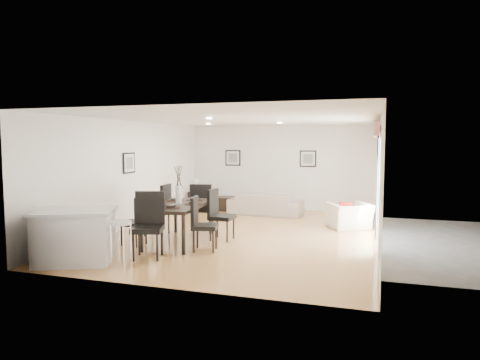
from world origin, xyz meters
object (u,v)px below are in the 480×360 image
(dining_chair_efar, at_px, (218,212))
(side_table, at_px, (196,200))
(dining_table, at_px, (179,208))
(coffee_table, at_px, (219,203))
(bar_stool, at_px, (121,228))
(dining_chair_foot, at_px, (202,205))
(dining_chair_head, at_px, (149,221))
(kitchen_island, at_px, (75,236))
(dining_chair_wfar, at_px, (161,207))
(dining_chair_enear, at_px, (200,221))
(sofa, at_px, (266,204))
(dining_chair_wnear, at_px, (137,218))
(armchair, at_px, (350,216))

(dining_chair_efar, xyz_separation_m, side_table, (-2.26, 4.04, -0.35))
(dining_chair_efar, height_order, side_table, dining_chair_efar)
(dining_table, height_order, side_table, dining_table)
(coffee_table, distance_m, bar_stool, 6.49)
(dining_chair_efar, relative_size, dining_chair_foot, 0.97)
(dining_chair_head, relative_size, kitchen_island, 0.73)
(coffee_table, bearing_deg, dining_chair_head, -95.54)
(dining_table, distance_m, side_table, 4.83)
(dining_chair_wfar, xyz_separation_m, dining_chair_head, (0.67, -1.76, 0.02))
(dining_chair_foot, bearing_deg, dining_chair_enear, 100.44)
(dining_chair_efar, distance_m, bar_stool, 2.63)
(coffee_table, bearing_deg, side_table, 162.86)
(sofa, distance_m, dining_chair_wnear, 4.86)
(dining_table, bearing_deg, coffee_table, 93.89)
(dining_chair_enear, bearing_deg, side_table, 11.96)
(dining_chair_head, xyz_separation_m, bar_stool, (-0.14, -0.73, -0.00))
(bar_stool, bearing_deg, coffee_table, 94.80)
(dining_chair_wnear, bearing_deg, dining_chair_wfar, -177.56)
(sofa, height_order, side_table, sofa)
(kitchen_island, bearing_deg, dining_table, 36.88)
(sofa, bearing_deg, dining_table, 80.63)
(dining_chair_enear, distance_m, bar_stool, 1.70)
(sofa, height_order, dining_chair_head, dining_chair_head)
(dining_chair_wnear, relative_size, dining_chair_efar, 0.92)
(dining_chair_foot, distance_m, side_table, 3.67)
(sofa, bearing_deg, dining_chair_wfar, 68.75)
(dining_chair_wnear, xyz_separation_m, side_table, (-0.83, 5.06, -0.30))
(sofa, bearing_deg, coffee_table, -10.85)
(kitchen_island, height_order, bar_stool, kitchen_island)
(dining_chair_wnear, xyz_separation_m, dining_chair_head, (0.69, -0.73, 0.11))
(armchair, bearing_deg, coffee_table, -53.19)
(dining_chair_wfar, height_order, dining_chair_head, dining_chair_head)
(bar_stool, bearing_deg, dining_chair_enear, 58.55)
(dining_table, distance_m, kitchen_island, 2.29)
(dining_chair_wfar, bearing_deg, kitchen_island, -15.19)
(dining_chair_enear, xyz_separation_m, dining_chair_foot, (-0.70, 1.77, 0.04))
(armchair, distance_m, dining_table, 4.37)
(dining_chair_enear, bearing_deg, coffee_table, 3.83)
(dining_table, xyz_separation_m, dining_chair_wfar, (-0.71, 0.52, -0.09))
(dining_table, relative_size, bar_stool, 2.62)
(dining_chair_enear, distance_m, kitchen_island, 2.34)
(coffee_table, bearing_deg, dining_chair_wnear, -102.41)
(sofa, distance_m, side_table, 2.52)
(sofa, bearing_deg, bar_stool, 83.20)
(kitchen_island, xyz_separation_m, bar_stool, (0.95, 0.00, 0.20))
(coffee_table, relative_size, side_table, 1.90)
(dining_chair_wfar, xyz_separation_m, kitchen_island, (-0.42, -2.49, -0.18))
(armchair, distance_m, side_table, 5.35)
(dining_chair_wfar, relative_size, dining_chair_head, 0.97)
(armchair, distance_m, dining_chair_efar, 3.48)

